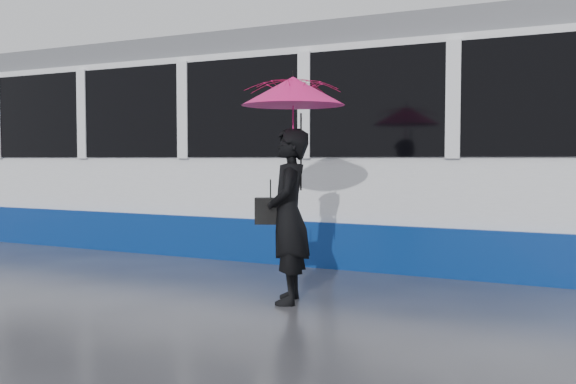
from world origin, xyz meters
The scene contains 6 objects.
ground centered at (0.00, 0.00, 0.00)m, with size 90.00×90.00×0.00m, color #29292D.
rails centered at (0.00, 2.50, 0.01)m, with size 34.00×1.51×0.02m.
tram centered at (0.61, 2.50, 1.64)m, with size 26.00×2.56×3.35m.
woman centered at (0.90, -0.80, 0.89)m, with size 0.65×0.43×1.79m, color black.
umbrella centered at (0.95, -0.80, 1.96)m, with size 1.37×1.37×1.21m.
handbag centered at (0.68, -0.78, 0.94)m, with size 0.35×0.25×0.46m.
Camera 1 is at (3.79, -6.65, 1.48)m, focal length 40.00 mm.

